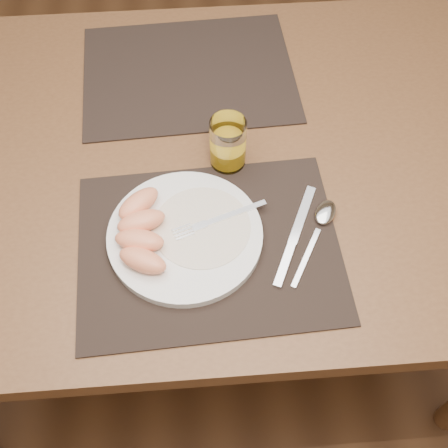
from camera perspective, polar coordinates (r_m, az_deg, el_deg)
ground at (r=1.74m, az=-1.24°, el=-8.86°), size 5.00×5.00×0.00m
table at (r=1.17m, az=-1.83°, el=4.77°), size 1.40×0.90×0.75m
placemat_near at (r=0.97m, az=-1.53°, el=-2.34°), size 0.46×0.37×0.00m
placemat_far at (r=1.26m, az=-3.62°, el=15.03°), size 0.47×0.37×0.00m
plate at (r=0.98m, az=-3.97°, el=-1.16°), size 0.27×0.27×0.02m
plate_dressing at (r=0.97m, az=-2.26°, el=-0.28°), size 0.17×0.17×0.00m
fork at (r=0.98m, az=-1.21°, el=0.25°), size 0.17×0.07×0.00m
knife at (r=0.98m, az=6.93°, el=-1.93°), size 0.10×0.21×0.01m
spoon at (r=1.01m, az=10.00°, el=0.53°), size 0.11×0.18×0.01m
juice_glass at (r=1.05m, az=0.40°, el=8.02°), size 0.07×0.07×0.10m
grapefruit_wedges at (r=0.96m, az=-8.49°, el=-0.70°), size 0.10×0.20×0.03m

